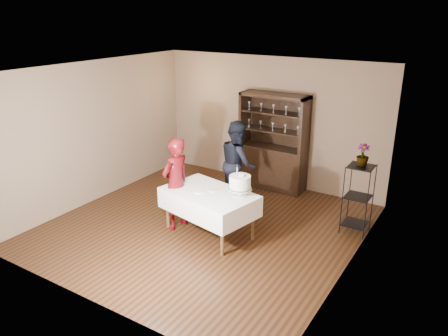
{
  "coord_description": "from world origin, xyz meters",
  "views": [
    {
      "loc": [
        3.9,
        -5.62,
        3.58
      ],
      "look_at": [
        0.34,
        0.1,
        1.12
      ],
      "focal_mm": 35.0,
      "sensor_mm": 36.0,
      "label": 1
    }
  ],
  "objects_px": {
    "cake_table": "(209,202)",
    "man": "(238,163)",
    "china_hutch": "(273,157)",
    "plant_etagere": "(358,196)",
    "potted_plant": "(363,155)",
    "woman": "(176,184)",
    "cake": "(240,183)"
  },
  "relations": [
    {
      "from": "cake_table",
      "to": "man",
      "type": "distance_m",
      "value": 1.39
    },
    {
      "from": "woman",
      "to": "man",
      "type": "relative_size",
      "value": 0.98
    },
    {
      "from": "woman",
      "to": "cake",
      "type": "bearing_deg",
      "value": 106.91
    },
    {
      "from": "cake_table",
      "to": "woman",
      "type": "bearing_deg",
      "value": -172.97
    },
    {
      "from": "woman",
      "to": "potted_plant",
      "type": "height_order",
      "value": "woman"
    },
    {
      "from": "china_hutch",
      "to": "man",
      "type": "distance_m",
      "value": 1.11
    },
    {
      "from": "man",
      "to": "potted_plant",
      "type": "xyz_separation_m",
      "value": [
        2.3,
        0.06,
        0.54
      ]
    },
    {
      "from": "cake_table",
      "to": "potted_plant",
      "type": "xyz_separation_m",
      "value": [
        2.06,
        1.41,
        0.78
      ]
    },
    {
      "from": "china_hutch",
      "to": "plant_etagere",
      "type": "xyz_separation_m",
      "value": [
        2.08,
        -1.05,
        -0.01
      ]
    },
    {
      "from": "plant_etagere",
      "to": "man",
      "type": "relative_size",
      "value": 0.73
    },
    {
      "from": "cake",
      "to": "plant_etagere",
      "type": "bearing_deg",
      "value": 38.02
    },
    {
      "from": "man",
      "to": "potted_plant",
      "type": "distance_m",
      "value": 2.36
    },
    {
      "from": "man",
      "to": "cake",
      "type": "xyz_separation_m",
      "value": [
        0.74,
        -1.2,
        0.15
      ]
    },
    {
      "from": "plant_etagere",
      "to": "potted_plant",
      "type": "xyz_separation_m",
      "value": [
        -0.01,
        0.04,
        0.72
      ]
    },
    {
      "from": "china_hutch",
      "to": "man",
      "type": "bearing_deg",
      "value": -101.96
    },
    {
      "from": "cake",
      "to": "potted_plant",
      "type": "xyz_separation_m",
      "value": [
        1.56,
        1.27,
        0.39
      ]
    },
    {
      "from": "china_hutch",
      "to": "potted_plant",
      "type": "distance_m",
      "value": 2.41
    },
    {
      "from": "cake_table",
      "to": "potted_plant",
      "type": "bearing_deg",
      "value": 34.46
    },
    {
      "from": "plant_etagere",
      "to": "cake_table",
      "type": "distance_m",
      "value": 2.48
    },
    {
      "from": "woman",
      "to": "china_hutch",
      "type": "bearing_deg",
      "value": 172.03
    },
    {
      "from": "plant_etagere",
      "to": "cake",
      "type": "distance_m",
      "value": 2.01
    },
    {
      "from": "china_hutch",
      "to": "plant_etagere",
      "type": "height_order",
      "value": "china_hutch"
    },
    {
      "from": "man",
      "to": "cake",
      "type": "relative_size",
      "value": 3.11
    },
    {
      "from": "man",
      "to": "plant_etagere",
      "type": "bearing_deg",
      "value": -131.11
    },
    {
      "from": "cake",
      "to": "woman",
      "type": "bearing_deg",
      "value": -168.82
    },
    {
      "from": "cake",
      "to": "potted_plant",
      "type": "distance_m",
      "value": 2.04
    },
    {
      "from": "plant_etagere",
      "to": "woman",
      "type": "xyz_separation_m",
      "value": [
        -2.69,
        -1.45,
        0.15
      ]
    },
    {
      "from": "man",
      "to": "potted_plant",
      "type": "bearing_deg",
      "value": -130.06
    },
    {
      "from": "plant_etagere",
      "to": "cake_table",
      "type": "bearing_deg",
      "value": -146.47
    },
    {
      "from": "plant_etagere",
      "to": "cake",
      "type": "xyz_separation_m",
      "value": [
        -1.57,
        -1.22,
        0.32
      ]
    },
    {
      "from": "woman",
      "to": "man",
      "type": "height_order",
      "value": "man"
    },
    {
      "from": "cake_table",
      "to": "man",
      "type": "height_order",
      "value": "man"
    }
  ]
}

